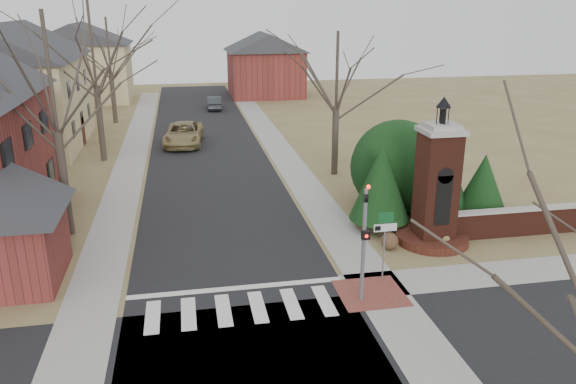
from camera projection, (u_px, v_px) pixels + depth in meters
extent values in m
plane|color=brown|center=(243.00, 321.00, 18.78)|extent=(120.00, 120.00, 0.00)
cube|color=black|center=(208.00, 155.00, 39.26)|extent=(8.00, 70.00, 0.01)
cube|color=black|center=(255.00, 376.00, 15.99)|extent=(120.00, 8.00, 0.01)
cube|color=silver|center=(241.00, 309.00, 19.52)|extent=(8.00, 2.20, 0.02)
cube|color=silver|center=(237.00, 288.00, 20.92)|extent=(8.00, 0.35, 0.02)
cube|color=gray|center=(281.00, 152.00, 40.18)|extent=(2.00, 60.00, 0.02)
cube|color=gray|center=(132.00, 159.00, 38.34)|extent=(2.00, 60.00, 0.02)
cube|color=brown|center=(371.00, 293.00, 20.56)|extent=(2.40, 2.40, 0.02)
cylinder|color=slate|center=(363.00, 246.00, 19.43)|extent=(0.14, 0.14, 4.20)
imported|color=black|center=(366.00, 193.00, 18.81)|extent=(0.15, 0.18, 0.90)
sphere|color=#FF0C05|center=(368.00, 187.00, 18.51)|extent=(0.14, 0.14, 0.14)
cube|color=black|center=(366.00, 235.00, 19.10)|extent=(0.28, 0.16, 0.30)
sphere|color=#FF0C05|center=(367.00, 236.00, 19.02)|extent=(0.11, 0.11, 0.11)
cylinder|color=slate|center=(384.00, 248.00, 21.22)|extent=(0.06, 0.06, 2.60)
cube|color=silver|center=(385.00, 228.00, 20.93)|extent=(0.90, 0.03, 0.30)
cube|color=black|center=(378.00, 228.00, 20.86)|extent=(0.22, 0.02, 0.18)
cube|color=#104F23|center=(386.00, 218.00, 20.80)|extent=(0.60, 0.03, 0.40)
cylinder|color=#4C2116|center=(432.00, 238.00, 24.97)|extent=(3.20, 3.20, 0.36)
cube|color=#4C2116|center=(436.00, 189.00, 24.23)|extent=(1.50, 1.50, 5.00)
cube|color=black|center=(443.00, 201.00, 23.65)|extent=(0.70, 0.10, 2.20)
cube|color=gray|center=(441.00, 131.00, 23.42)|extent=(1.70, 1.70, 0.20)
cube|color=gray|center=(442.00, 126.00, 23.35)|extent=(1.30, 1.30, 0.20)
cylinder|color=black|center=(443.00, 116.00, 23.22)|extent=(0.20, 0.20, 0.60)
cone|color=black|center=(444.00, 102.00, 23.03)|extent=(0.64, 0.64, 0.45)
cube|color=#4C2116|center=(525.00, 222.00, 25.63)|extent=(7.50, 0.40, 1.20)
cube|color=gray|center=(527.00, 209.00, 25.42)|extent=(7.50, 0.50, 0.10)
cube|color=beige|center=(14.00, 104.00, 40.51)|extent=(9.00, 12.00, 6.40)
cube|color=maroon|center=(3.00, 248.00, 21.02)|extent=(4.00, 4.00, 2.80)
cube|color=beige|center=(82.00, 73.00, 60.39)|extent=(10.00, 8.00, 6.00)
cube|color=beige|center=(46.00, 35.00, 57.13)|extent=(0.75, 0.75, 3.08)
cube|color=maroon|center=(265.00, 73.00, 64.09)|extent=(8.00, 8.00, 5.00)
cube|color=maroon|center=(247.00, 44.00, 61.12)|extent=(0.75, 0.75, 2.80)
cylinder|color=#473D33|center=(378.00, 223.00, 26.49)|extent=(0.20, 0.20, 0.50)
cone|color=black|center=(381.00, 182.00, 25.84)|extent=(2.80, 2.80, 3.60)
cylinder|color=#473D33|center=(433.00, 210.00, 28.19)|extent=(0.20, 0.20, 0.50)
cone|color=black|center=(437.00, 165.00, 27.44)|extent=(3.40, 3.40, 4.20)
cylinder|color=#473D33|center=(480.00, 214.00, 27.61)|extent=(0.20, 0.20, 0.50)
cone|color=black|center=(483.00, 182.00, 27.09)|extent=(2.40, 2.40, 2.80)
sphere|color=black|center=(398.00, 163.00, 28.45)|extent=(4.80, 4.80, 4.80)
cylinder|color=#473D33|center=(64.00, 184.00, 25.15)|extent=(0.40, 0.40, 4.83)
cylinder|color=#473D33|center=(100.00, 124.00, 37.22)|extent=(0.40, 0.40, 5.04)
cylinder|color=#473D33|center=(113.00, 98.00, 49.34)|extent=(0.40, 0.40, 4.41)
cylinder|color=#473D33|center=(335.00, 141.00, 34.33)|extent=(0.40, 0.40, 4.20)
imported|color=#91804F|center=(184.00, 134.00, 42.02)|extent=(3.31, 6.09, 1.62)
imported|color=#313438|center=(214.00, 103.00, 56.16)|extent=(1.53, 3.96, 1.29)
sphere|color=brown|center=(390.00, 241.00, 24.16)|extent=(0.76, 0.76, 0.76)
sphere|color=olive|center=(443.00, 237.00, 24.58)|extent=(0.79, 0.79, 0.79)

